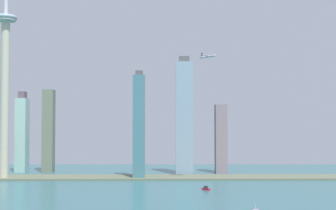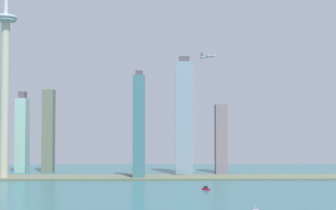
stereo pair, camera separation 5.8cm
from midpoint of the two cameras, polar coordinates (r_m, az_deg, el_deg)
The scene contains 9 objects.
waterfront_pier at distance 751.68m, azimuth 3.47°, elevation -8.14°, with size 863.87×67.79×2.38m, color #626A53.
observation_tower at distance 773.83m, azimuth -17.90°, elevation 4.11°, with size 33.11×33.11×354.15m.
skyscraper_0 at distance 796.98m, azimuth 1.85°, elevation -1.37°, with size 27.04×17.00×186.90m.
skyscraper_2 at distance 736.95m, azimuth -3.30°, elevation -2.38°, with size 17.30×21.71×157.43m.
skyscraper_3 at distance 879.27m, azimuth -16.15°, elevation -3.14°, with size 18.05×27.73×133.95m.
skyscraper_4 at distance 861.15m, azimuth -13.34°, elevation -2.85°, with size 17.87×22.38×136.85m.
skyscraper_6 at distance 823.27m, azimuth 6.00°, elevation -3.83°, with size 18.56×23.93×111.04m.
boat_0 at distance 615.83m, azimuth 4.31°, elevation -9.39°, with size 9.98×11.67×4.77m.
airplane at distance 686.26m, azimuth 4.53°, elevation 5.49°, with size 23.18×25.16×7.89m.
Camera 2 is at (-54.60, -220.20, 78.20)m, focal length 53.98 mm.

